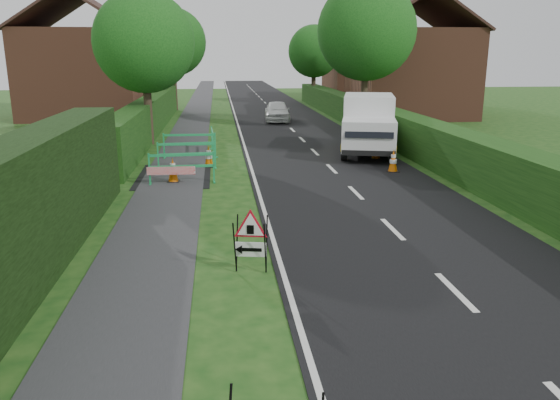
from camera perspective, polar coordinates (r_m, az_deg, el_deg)
ground at (r=8.40m, az=4.55°, el=-13.24°), size 120.00×120.00×0.00m
road_surface at (r=42.63m, az=-1.06°, el=9.62°), size 6.00×90.00×0.02m
footpath at (r=42.47m, az=-8.57°, el=9.44°), size 2.00×90.00×0.02m
hedge_west_far at (r=29.73m, az=-13.28°, el=6.90°), size 1.00×24.00×1.80m
hedge_east at (r=24.90m, az=12.39°, el=5.45°), size 1.20×50.00×1.50m
house_west at (r=38.24m, az=-19.79°, el=12.50°), size 7.50×7.40×7.88m
house_east_a at (r=37.41m, az=13.40°, el=12.92°), size 7.50×7.40×7.88m
house_east_b at (r=51.08m, az=9.13°, el=13.57°), size 7.50×7.40×7.88m
tree_nw at (r=25.46m, az=-14.01°, el=15.70°), size 4.40×4.40×6.70m
tree_ne at (r=30.32m, az=9.03°, el=17.07°), size 5.20×5.20×7.79m
tree_fw at (r=41.38m, az=-11.19°, el=15.88°), size 4.80×4.80×7.24m
tree_fe at (r=45.94m, az=3.57°, el=15.24°), size 4.20×4.20×6.33m
triangle_sign at (r=10.08m, az=-3.28°, el=-3.80°), size 0.83×0.83×1.04m
works_van at (r=22.85m, az=9.21°, el=7.92°), size 3.21×5.46×2.34m
traffic_cone_0 at (r=19.37m, az=11.75°, el=4.02°), size 0.38×0.38×0.79m
traffic_cone_1 at (r=21.75m, az=10.01°, el=5.28°), size 0.38×0.38×0.79m
traffic_cone_2 at (r=24.45m, az=7.91°, el=6.42°), size 0.38×0.38×0.79m
traffic_cone_3 at (r=17.76m, az=-11.12°, el=3.08°), size 0.38×0.38×0.79m
traffic_cone_4 at (r=20.02m, az=-7.46°, el=4.55°), size 0.38×0.38×0.79m
ped_barrier_0 at (r=17.48m, az=-10.23°, el=3.73°), size 2.08×0.47×1.00m
ped_barrier_1 at (r=19.68m, az=-9.73°, el=4.99°), size 2.08×0.54×1.00m
ped_barrier_2 at (r=21.82m, az=-9.43°, el=5.97°), size 2.07×0.42×1.00m
ped_barrier_3 at (r=22.77m, az=-7.08°, el=6.42°), size 0.43×2.07×1.00m
redwhite_plank at (r=17.50m, az=-11.24°, el=1.58°), size 1.50×0.09×0.25m
hatchback_car at (r=33.74m, az=-0.30°, el=9.27°), size 1.74×3.76×1.25m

